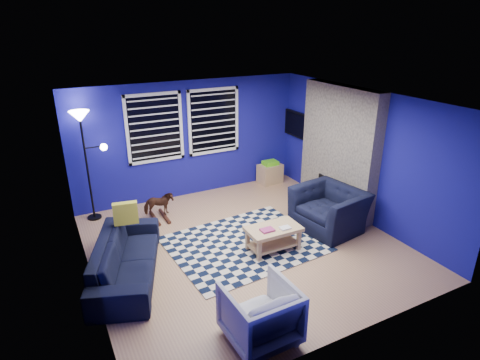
{
  "coord_description": "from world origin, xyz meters",
  "views": [
    {
      "loc": [
        -2.84,
        -5.34,
        3.63
      ],
      "look_at": [
        0.07,
        0.3,
        1.09
      ],
      "focal_mm": 30.0,
      "sensor_mm": 36.0,
      "label": 1
    }
  ],
  "objects_px": {
    "armchair_big": "(329,209)",
    "coffee_table": "(273,234)",
    "armchair_bent": "(260,313)",
    "cabinet": "(270,173)",
    "floor_lamp": "(83,132)",
    "sofa": "(126,258)",
    "rocking_horse": "(159,204)",
    "tv": "(298,125)"
  },
  "relations": [
    {
      "from": "armchair_big",
      "to": "rocking_horse",
      "type": "relative_size",
      "value": 2.09
    },
    {
      "from": "sofa",
      "to": "floor_lamp",
      "type": "distance_m",
      "value": 2.66
    },
    {
      "from": "sofa",
      "to": "cabinet",
      "type": "height_order",
      "value": "sofa"
    },
    {
      "from": "rocking_horse",
      "to": "coffee_table",
      "type": "relative_size",
      "value": 0.63
    },
    {
      "from": "sofa",
      "to": "armchair_bent",
      "type": "height_order",
      "value": "armchair_bent"
    },
    {
      "from": "cabinet",
      "to": "floor_lamp",
      "type": "xyz_separation_m",
      "value": [
        -4.01,
        -0.0,
        1.5
      ]
    },
    {
      "from": "armchair_bent",
      "to": "floor_lamp",
      "type": "relative_size",
      "value": 0.39
    },
    {
      "from": "armchair_big",
      "to": "armchair_bent",
      "type": "height_order",
      "value": "armchair_big"
    },
    {
      "from": "cabinet",
      "to": "armchair_bent",
      "type": "bearing_deg",
      "value": -128.77
    },
    {
      "from": "sofa",
      "to": "armchair_bent",
      "type": "distance_m",
      "value": 2.34
    },
    {
      "from": "tv",
      "to": "sofa",
      "type": "distance_m",
      "value": 4.99
    },
    {
      "from": "rocking_horse",
      "to": "floor_lamp",
      "type": "distance_m",
      "value": 1.92
    },
    {
      "from": "armchair_big",
      "to": "armchair_bent",
      "type": "distance_m",
      "value": 3.14
    },
    {
      "from": "coffee_table",
      "to": "cabinet",
      "type": "distance_m",
      "value": 3.04
    },
    {
      "from": "sofa",
      "to": "armchair_big",
      "type": "xyz_separation_m",
      "value": [
        3.67,
        -0.2,
        0.07
      ]
    },
    {
      "from": "floor_lamp",
      "to": "rocking_horse",
      "type": "bearing_deg",
      "value": -29.25
    },
    {
      "from": "cabinet",
      "to": "floor_lamp",
      "type": "relative_size",
      "value": 0.27
    },
    {
      "from": "armchair_bent",
      "to": "floor_lamp",
      "type": "distance_m",
      "value": 4.66
    },
    {
      "from": "armchair_big",
      "to": "floor_lamp",
      "type": "height_order",
      "value": "floor_lamp"
    },
    {
      "from": "coffee_table",
      "to": "cabinet",
      "type": "bearing_deg",
      "value": 59.71
    },
    {
      "from": "coffee_table",
      "to": "cabinet",
      "type": "relative_size",
      "value": 1.56
    },
    {
      "from": "armchair_bent",
      "to": "cabinet",
      "type": "relative_size",
      "value": 1.42
    },
    {
      "from": "armchair_big",
      "to": "floor_lamp",
      "type": "relative_size",
      "value": 0.56
    },
    {
      "from": "armchair_big",
      "to": "cabinet",
      "type": "bearing_deg",
      "value": 165.89
    },
    {
      "from": "armchair_bent",
      "to": "rocking_horse",
      "type": "relative_size",
      "value": 1.45
    },
    {
      "from": "tv",
      "to": "armchair_big",
      "type": "xyz_separation_m",
      "value": [
        -0.77,
        -2.18,
        -1.01
      ]
    },
    {
      "from": "tv",
      "to": "armchair_bent",
      "type": "bearing_deg",
      "value": -129.4
    },
    {
      "from": "armchair_bent",
      "to": "coffee_table",
      "type": "distance_m",
      "value": 2.05
    },
    {
      "from": "armchair_bent",
      "to": "floor_lamp",
      "type": "bearing_deg",
      "value": -75.0
    },
    {
      "from": "armchair_big",
      "to": "armchair_bent",
      "type": "relative_size",
      "value": 1.44
    },
    {
      "from": "armchair_big",
      "to": "coffee_table",
      "type": "relative_size",
      "value": 1.31
    },
    {
      "from": "coffee_table",
      "to": "floor_lamp",
      "type": "bearing_deg",
      "value": 133.36
    },
    {
      "from": "tv",
      "to": "coffee_table",
      "type": "distance_m",
      "value": 3.35
    },
    {
      "from": "sofa",
      "to": "coffee_table",
      "type": "distance_m",
      "value": 2.38
    },
    {
      "from": "armchair_bent",
      "to": "cabinet",
      "type": "bearing_deg",
      "value": -124.15
    },
    {
      "from": "tv",
      "to": "armchair_big",
      "type": "distance_m",
      "value": 2.53
    },
    {
      "from": "sofa",
      "to": "cabinet",
      "type": "xyz_separation_m",
      "value": [
        3.88,
        2.24,
        -0.07
      ]
    },
    {
      "from": "tv",
      "to": "armchair_bent",
      "type": "xyz_separation_m",
      "value": [
        -3.31,
        -4.03,
        -1.03
      ]
    },
    {
      "from": "coffee_table",
      "to": "rocking_horse",
      "type": "bearing_deg",
      "value": 124.35
    },
    {
      "from": "armchair_bent",
      "to": "rocking_horse",
      "type": "height_order",
      "value": "armchair_bent"
    },
    {
      "from": "sofa",
      "to": "floor_lamp",
      "type": "xyz_separation_m",
      "value": [
        -0.13,
        2.23,
        1.43
      ]
    },
    {
      "from": "tv",
      "to": "rocking_horse",
      "type": "height_order",
      "value": "tv"
    }
  ]
}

